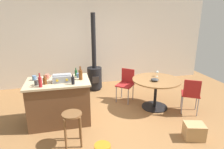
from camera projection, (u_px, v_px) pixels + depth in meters
ground_plane at (106, 123)px, 4.25m from camera, size 8.80×8.80×0.00m
back_wall at (89, 43)px, 6.35m from camera, size 8.00×0.10×2.70m
kitchen_island at (59, 101)px, 4.19m from camera, size 1.29×0.82×0.94m
wooden_stool at (72, 121)px, 3.44m from camera, size 0.35×0.35×0.62m
dining_table at (156, 86)px, 4.80m from camera, size 1.16×1.16×0.74m
folding_chair_near at (126, 83)px, 5.24m from camera, size 0.56×0.56×0.86m
folding_chair_far at (191, 93)px, 4.53m from camera, size 0.55×0.55×0.86m
wood_stove at (94, 72)px, 5.99m from camera, size 0.44×0.45×2.29m
toolbox at (62, 78)px, 3.99m from camera, size 0.37×0.23×0.16m
bottle_0 at (45, 81)px, 3.85m from camera, size 0.08×0.08×0.18m
bottle_1 at (76, 73)px, 4.35m from camera, size 0.06×0.06×0.19m
bottle_2 at (81, 75)px, 4.10m from camera, size 0.08×0.08×0.29m
bottle_3 at (40, 82)px, 3.70m from camera, size 0.07×0.07×0.27m
bottle_4 at (73, 80)px, 3.84m from camera, size 0.07×0.07×0.20m
cup_0 at (42, 80)px, 4.00m from camera, size 0.11×0.07×0.09m
cup_1 at (34, 78)px, 4.09m from camera, size 0.12×0.08×0.10m
cup_2 at (36, 83)px, 3.80m from camera, size 0.11×0.07×0.10m
cup_3 at (47, 77)px, 4.15m from camera, size 0.12×0.08×0.10m
cup_4 at (78, 75)px, 4.27m from camera, size 0.11×0.08×0.09m
wine_glass at (157, 72)px, 4.95m from camera, size 0.07×0.07×0.14m
serving_bowl at (155, 80)px, 4.62m from camera, size 0.18×0.18×0.07m
cardboard_box at (194, 131)px, 3.69m from camera, size 0.43×0.38×0.30m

